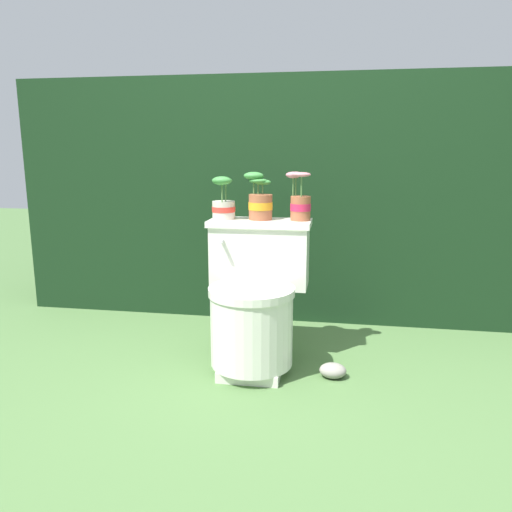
% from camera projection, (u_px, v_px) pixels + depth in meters
% --- Properties ---
extents(ground_plane, '(12.00, 12.00, 0.00)m').
position_uv_depth(ground_plane, '(271.00, 373.00, 2.36)').
color(ground_plane, '#4C703D').
extents(hedge_backdrop, '(3.41, 0.72, 1.46)m').
position_uv_depth(hedge_backdrop, '(295.00, 197.00, 3.29)').
color(hedge_backdrop, black).
rests_on(hedge_backdrop, ground).
extents(toilet, '(0.50, 0.55, 0.70)m').
position_uv_depth(toilet, '(255.00, 300.00, 2.39)').
color(toilet, silver).
rests_on(toilet, ground).
extents(potted_plant_left, '(0.12, 0.14, 0.21)m').
position_uv_depth(potted_plant_left, '(223.00, 204.00, 2.47)').
color(potted_plant_left, beige).
rests_on(potted_plant_left, toilet).
extents(potted_plant_midleft, '(0.15, 0.12, 0.23)m').
position_uv_depth(potted_plant_midleft, '(260.00, 201.00, 2.45)').
color(potted_plant_midleft, '#9E5638').
rests_on(potted_plant_midleft, toilet).
extents(potted_plant_middle, '(0.13, 0.12, 0.24)m').
position_uv_depth(potted_plant_middle, '(300.00, 202.00, 2.42)').
color(potted_plant_middle, '#9E5638').
rests_on(potted_plant_middle, toilet).
extents(garden_stone, '(0.12, 0.10, 0.07)m').
position_uv_depth(garden_stone, '(333.00, 371.00, 2.31)').
color(garden_stone, gray).
rests_on(garden_stone, ground).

